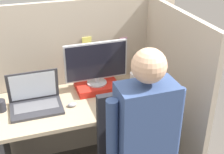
# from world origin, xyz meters

# --- Properties ---
(cubicle_panel_back) EXTENTS (1.80, 0.05, 1.42)m
(cubicle_panel_back) POSITION_xyz_m (0.00, 0.63, 0.71)
(cubicle_panel_back) COLOR tan
(cubicle_panel_back) RESTS_ON ground
(cubicle_panel_right) EXTENTS (0.04, 1.23, 1.42)m
(cubicle_panel_right) POSITION_xyz_m (0.68, 0.24, 0.71)
(cubicle_panel_right) COLOR tan
(cubicle_panel_right) RESTS_ON ground
(desk) EXTENTS (1.30, 0.61, 0.72)m
(desk) POSITION_xyz_m (0.00, 0.30, 0.54)
(desk) COLOR tan
(desk) RESTS_ON ground
(paper_box) EXTENTS (0.34, 0.24, 0.05)m
(paper_box) POSITION_xyz_m (0.16, 0.44, 0.75)
(paper_box) COLOR red
(paper_box) RESTS_ON desk
(monitor) EXTENTS (0.51, 0.16, 0.35)m
(monitor) POSITION_xyz_m (0.16, 0.44, 0.96)
(monitor) COLOR #B2B2B7
(monitor) RESTS_ON paper_box
(laptop) EXTENTS (0.38, 0.26, 0.27)m
(laptop) POSITION_xyz_m (-0.35, 0.32, 0.78)
(laptop) COLOR #2D2D33
(laptop) RESTS_ON desk
(mouse) EXTENTS (0.07, 0.05, 0.03)m
(mouse) POSITION_xyz_m (-0.09, 0.25, 0.74)
(mouse) COLOR gray
(mouse) RESTS_ON desk
(stapler) EXTENTS (0.04, 0.17, 0.05)m
(stapler) POSITION_xyz_m (0.54, 0.27, 0.75)
(stapler) COLOR black
(stapler) RESTS_ON desk
(carrot_toy) EXTENTS (0.05, 0.16, 0.05)m
(carrot_toy) POSITION_xyz_m (0.27, 0.10, 0.75)
(carrot_toy) COLOR orange
(carrot_toy) RESTS_ON desk
(person) EXTENTS (0.48, 0.41, 1.39)m
(person) POSITION_xyz_m (0.23, -0.41, 0.80)
(person) COLOR brown
(person) RESTS_ON ground
(coffee_mug) EXTENTS (0.08, 0.08, 0.10)m
(coffee_mug) POSITION_xyz_m (0.49, 0.44, 0.77)
(coffee_mug) COLOR white
(coffee_mug) RESTS_ON desk
(pen_cup) EXTENTS (0.07, 0.07, 0.09)m
(pen_cup) POSITION_xyz_m (-0.59, 0.36, 0.77)
(pen_cup) COLOR #28282D
(pen_cup) RESTS_ON desk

